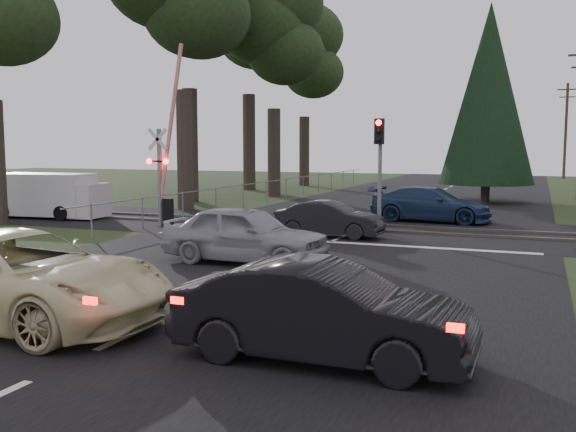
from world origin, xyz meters
The scene contains 20 objects.
ground centered at (0.00, 0.00, 0.00)m, with size 120.00×120.00×0.00m, color #263417.
road centered at (0.00, 10.00, 0.01)m, with size 14.00×100.00×0.01m, color black.
rail_corridor centered at (0.00, 12.00, 0.01)m, with size 120.00×8.00×0.01m, color black.
stop_line centered at (0.00, 8.20, 0.01)m, with size 13.00×0.35×0.00m, color silver.
rail_near centered at (0.00, 11.20, 0.05)m, with size 120.00×0.12×0.10m, color #59544C.
rail_far centered at (0.00, 12.80, 0.05)m, with size 120.00×0.12×0.10m, color #59544C.
crossing_signal centered at (-7.27, 9.79, 2.06)m, with size 1.62×0.38×6.96m.
traffic_signal_center centered at (1.00, 10.68, 2.81)m, with size 0.32×0.48×4.10m.
utility_pole_far centered at (8.50, 55.00, 4.73)m, with size 1.80×0.26×9.00m.
euc_tree_c centered at (-9.00, 25.00, 9.51)m, with size 6.00×6.00×13.20m.
euc_tree_d centered at (-13.00, 30.00, 11.91)m, with size 7.50×7.50×16.50m.
euc_tree_e centered at (-11.00, 36.00, 9.51)m, with size 6.00×6.00×13.20m.
conifer_tree centered at (3.50, 26.00, 5.99)m, with size 5.20×5.20×11.00m.
fence_left centered at (-7.80, 22.50, 0.00)m, with size 0.10×36.00×1.20m, color slate, non-canonical shape.
cream_coupe centered at (-2.35, -2.98, 0.82)m, with size 2.72×5.89×1.64m, color beige.
dark_hatchback centered at (3.41, -2.96, 0.73)m, with size 1.54×4.41×1.45m, color black.
silver_car centered at (-1.03, 3.84, 0.78)m, with size 1.83×4.56×1.55m, color #93969A.
blue_sedan centered at (2.13, 15.22, 0.72)m, with size 2.02×4.97×1.44m, color navy.
dark_car_far centered at (-0.42, 9.41, 0.61)m, with size 1.30×3.73×1.23m, color black.
white_van centered at (-13.50, 10.54, 0.98)m, with size 5.12×2.27×1.94m.
Camera 1 is at (6.27, -11.67, 3.16)m, focal length 40.00 mm.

